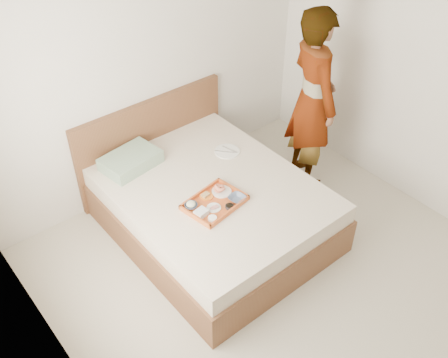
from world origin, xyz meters
TOP-DOWN VIEW (x-y plane):
  - ground at (0.00, 0.00)m, footprint 3.50×4.00m
  - wall_back at (0.00, 2.00)m, footprint 3.50×0.01m
  - wall_left at (-1.75, 0.00)m, footprint 0.01×4.00m
  - bed at (-0.09, 1.00)m, footprint 1.65×2.00m
  - headboard at (-0.09, 1.97)m, footprint 1.65×0.06m
  - pillow at (-0.49, 1.71)m, footprint 0.55×0.42m
  - tray at (-0.23, 0.80)m, footprint 0.54×0.43m
  - prawn_plate at (-0.09, 0.88)m, footprint 0.20×0.20m
  - navy_bowl_big at (-0.06, 0.71)m, footprint 0.16×0.16m
  - sauce_dish at (-0.17, 0.68)m, footprint 0.08×0.08m
  - meat_plate at (-0.27, 0.76)m, footprint 0.14×0.14m
  - bread_plate at (-0.23, 0.92)m, footprint 0.14×0.14m
  - salad_bowl at (-0.41, 0.89)m, footprint 0.12×0.12m
  - plastic_tub at (-0.40, 0.76)m, footprint 0.12×0.10m
  - cheese_round at (-0.37, 0.66)m, footprint 0.08×0.08m
  - dinner_plate at (0.33, 1.31)m, footprint 0.32×0.32m
  - person at (1.16, 1.03)m, footprint 0.63×0.77m

SIDE VIEW (x-z plane):
  - ground at x=0.00m, z-range -0.01..0.01m
  - bed at x=-0.09m, z-range 0.00..0.53m
  - headboard at x=-0.09m, z-range 0.00..0.95m
  - dinner_plate at x=0.33m, z-range 0.53..0.54m
  - meat_plate at x=-0.27m, z-range 0.54..0.55m
  - bread_plate at x=-0.23m, z-range 0.54..0.55m
  - prawn_plate at x=-0.09m, z-range 0.54..0.55m
  - tray at x=-0.23m, z-range 0.53..0.58m
  - cheese_round at x=-0.37m, z-range 0.54..0.57m
  - sauce_dish at x=-0.17m, z-range 0.54..0.57m
  - salad_bowl at x=-0.41m, z-range 0.54..0.58m
  - navy_bowl_big at x=-0.06m, z-range 0.54..0.58m
  - plastic_tub at x=-0.40m, z-range 0.54..0.59m
  - pillow at x=-0.49m, z-range 0.53..0.65m
  - person at x=1.16m, z-range 0.00..1.84m
  - wall_back at x=0.00m, z-range 0.00..2.60m
  - wall_left at x=-1.75m, z-range 0.00..2.60m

